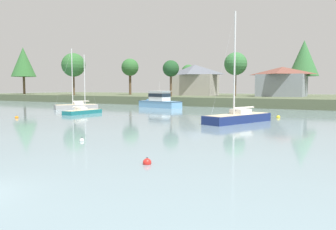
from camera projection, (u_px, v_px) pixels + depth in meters
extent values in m
cube|color=#4C563D|center=(297.00, 100.00, 81.85)|extent=(191.93, 47.31, 1.85)
cube|color=gray|center=(76.00, 108.00, 61.30)|extent=(6.05, 7.53, 1.35)
cube|color=#CCB78E|center=(76.00, 105.00, 61.24)|extent=(5.57, 7.00, 0.04)
cube|color=silver|center=(78.00, 103.00, 61.39)|extent=(2.12, 2.18, 0.45)
cylinder|color=silver|center=(72.00, 77.00, 60.55)|extent=(0.15, 0.15, 10.01)
cylinder|color=silver|center=(81.00, 101.00, 61.60)|extent=(1.77, 2.58, 0.12)
cylinder|color=silver|center=(81.00, 101.00, 61.60)|extent=(1.62, 2.34, 0.14)
cylinder|color=#999999|center=(64.00, 77.00, 59.87)|extent=(1.69, 2.53, 9.96)
cube|color=#196B70|center=(83.00, 113.00, 50.03)|extent=(1.96, 6.42, 0.95)
cube|color=#CCB78E|center=(83.00, 110.00, 49.99)|extent=(1.73, 6.03, 0.04)
cube|color=silver|center=(81.00, 109.00, 49.70)|extent=(1.22, 1.42, 0.38)
cylinder|color=silver|center=(85.00, 82.00, 50.10)|extent=(0.13, 0.13, 8.16)
cylinder|color=silver|center=(79.00, 107.00, 49.29)|extent=(0.14, 2.56, 0.10)
cylinder|color=silver|center=(79.00, 107.00, 49.28)|extent=(0.17, 2.30, 0.14)
cylinder|color=#999999|center=(91.00, 83.00, 51.20)|extent=(0.05, 2.57, 8.12)
cube|color=navy|center=(238.00, 121.00, 37.80)|extent=(5.47, 9.64, 1.54)
cube|color=#CCB78E|center=(238.00, 114.00, 37.73)|extent=(5.00, 9.01, 0.04)
cube|color=silver|center=(241.00, 111.00, 38.02)|extent=(2.19, 2.47, 0.56)
cylinder|color=silver|center=(235.00, 63.00, 36.78)|extent=(0.19, 0.19, 11.20)
cylinder|color=silver|center=(244.00, 108.00, 38.41)|extent=(1.39, 3.57, 0.15)
cylinder|color=silver|center=(244.00, 107.00, 38.41)|extent=(1.26, 3.22, 0.14)
cylinder|color=#999999|center=(224.00, 63.00, 35.56)|extent=(1.27, 3.54, 11.16)
cube|color=#669ECC|center=(160.00, 106.00, 65.97)|extent=(9.61, 5.22, 2.01)
cone|color=#669ECC|center=(144.00, 105.00, 69.16)|extent=(3.16, 3.22, 2.65)
cube|color=black|center=(160.00, 101.00, 65.89)|extent=(9.81, 5.38, 0.05)
cube|color=silver|center=(159.00, 96.00, 65.88)|extent=(4.24, 3.25, 1.89)
cube|color=#19232D|center=(159.00, 95.00, 65.87)|extent=(4.32, 3.31, 0.68)
cube|color=beige|center=(159.00, 91.00, 65.80)|extent=(4.77, 3.73, 0.06)
cylinder|color=silver|center=(159.00, 86.00, 65.73)|extent=(0.03, 0.03, 1.79)
sphere|color=orange|center=(17.00, 118.00, 43.01)|extent=(0.44, 0.44, 0.44)
torus|color=#333338|center=(17.00, 116.00, 42.99)|extent=(0.12, 0.12, 0.02)
sphere|color=white|center=(82.00, 140.00, 24.65)|extent=(0.33, 0.33, 0.33)
torus|color=#333338|center=(82.00, 138.00, 24.63)|extent=(0.12, 0.12, 0.02)
sphere|color=yellow|center=(278.00, 117.00, 43.50)|extent=(0.49, 0.49, 0.49)
torus|color=#333338|center=(278.00, 115.00, 43.47)|extent=(0.12, 0.12, 0.02)
sphere|color=red|center=(147.00, 163.00, 17.26)|extent=(0.45, 0.45, 0.45)
torus|color=#333338|center=(147.00, 158.00, 17.24)|extent=(0.12, 0.12, 0.02)
cylinder|color=brown|center=(74.00, 83.00, 89.78)|extent=(0.48, 0.48, 6.63)
sphere|color=#2D602D|center=(73.00, 65.00, 89.40)|extent=(6.23, 6.23, 6.23)
cylinder|color=brown|center=(188.00, 84.00, 97.64)|extent=(0.60, 0.60, 5.87)
sphere|color=#2D602D|center=(188.00, 71.00, 97.33)|extent=(3.83, 3.83, 3.83)
cylinder|color=brown|center=(24.00, 80.00, 105.21)|extent=(0.69, 0.69, 8.99)
cone|color=#2D602D|center=(23.00, 62.00, 104.76)|extent=(7.42, 7.42, 9.07)
cylinder|color=brown|center=(171.00, 84.00, 76.80)|extent=(0.48, 0.48, 5.53)
sphere|color=#1E4723|center=(171.00, 68.00, 76.50)|extent=(3.74, 3.74, 3.74)
cylinder|color=brown|center=(235.00, 83.00, 77.99)|extent=(0.47, 0.47, 6.34)
sphere|color=#336B38|center=(236.00, 64.00, 77.64)|extent=(5.26, 5.26, 5.26)
cylinder|color=brown|center=(303.00, 79.00, 79.39)|extent=(0.59, 0.59, 7.88)
cone|color=#336B38|center=(304.00, 58.00, 78.98)|extent=(6.83, 6.83, 8.35)
cylinder|color=brown|center=(130.00, 83.00, 96.75)|extent=(0.69, 0.69, 6.73)
sphere|color=#2D602D|center=(130.00, 67.00, 96.39)|extent=(4.91, 4.91, 4.91)
cube|color=gray|center=(282.00, 86.00, 77.53)|extent=(10.10, 8.98, 5.02)
pyramid|color=brown|center=(282.00, 71.00, 77.26)|extent=(10.91, 9.70, 1.77)
cube|color=#9E998E|center=(195.00, 85.00, 87.72)|extent=(11.06, 6.28, 5.34)
pyramid|color=#565B66|center=(195.00, 70.00, 87.39)|extent=(11.95, 6.78, 2.63)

